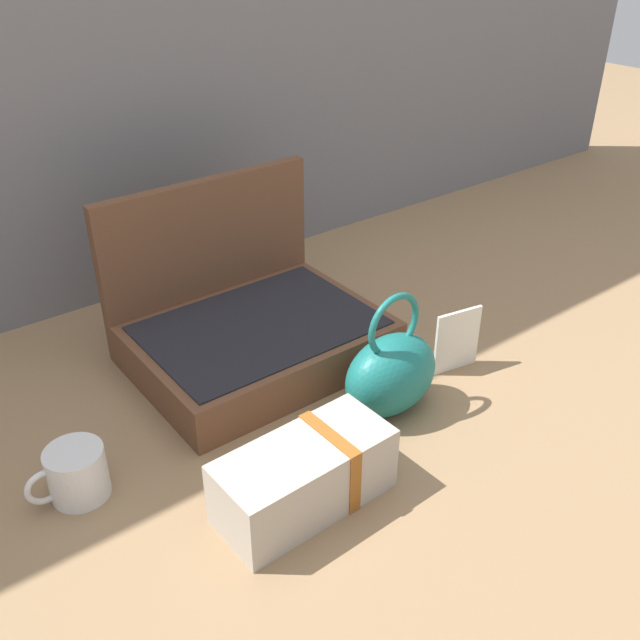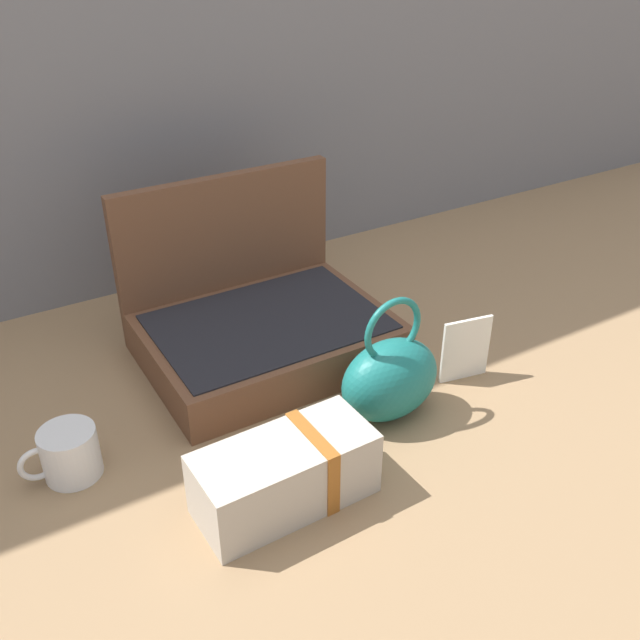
{
  "view_description": "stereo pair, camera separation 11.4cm",
  "coord_description": "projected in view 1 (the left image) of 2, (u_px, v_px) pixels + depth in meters",
  "views": [
    {
      "loc": [
        -0.61,
        -0.8,
        0.75
      ],
      "look_at": [
        -0.02,
        -0.02,
        0.17
      ],
      "focal_mm": 39.62,
      "sensor_mm": 36.0,
      "label": 1
    },
    {
      "loc": [
        -0.52,
        -0.86,
        0.75
      ],
      "look_at": [
        -0.02,
        -0.02,
        0.17
      ],
      "focal_mm": 39.62,
      "sensor_mm": 36.0,
      "label": 2
    }
  ],
  "objects": [
    {
      "name": "ground_plane",
      "position": [
        320.0,
        393.0,
        1.25
      ],
      "size": [
        6.0,
        6.0,
        0.0
      ],
      "primitive_type": "plane",
      "color": "#8C6D4C"
    },
    {
      "name": "open_suitcase",
      "position": [
        249.0,
        324.0,
        1.33
      ],
      "size": [
        0.44,
        0.34,
        0.31
      ],
      "color": "brown",
      "rests_on": "ground_plane"
    },
    {
      "name": "teal_pouch_handbag",
      "position": [
        391.0,
        373.0,
        1.18
      ],
      "size": [
        0.18,
        0.12,
        0.22
      ],
      "color": "#196B66",
      "rests_on": "ground_plane"
    },
    {
      "name": "cream_toiletry_bag",
      "position": [
        306.0,
        475.0,
        1.0
      ],
      "size": [
        0.26,
        0.12,
        0.11
      ],
      "color": "#B2A899",
      "rests_on": "ground_plane"
    },
    {
      "name": "coffee_mug",
      "position": [
        76.0,
        473.0,
        1.02
      ],
      "size": [
        0.12,
        0.09,
        0.08
      ],
      "color": "silver",
      "rests_on": "ground_plane"
    },
    {
      "name": "info_card_left",
      "position": [
        457.0,
        340.0,
        1.29
      ],
      "size": [
        0.09,
        0.02,
        0.12
      ],
      "primitive_type": "cube",
      "rotation": [
        0.0,
        0.0,
        -0.18
      ],
      "color": "white",
      "rests_on": "ground_plane"
    }
  ]
}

